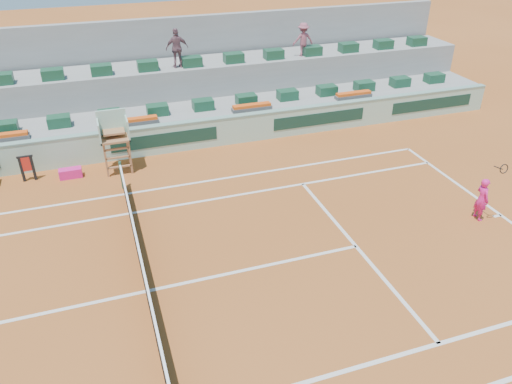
% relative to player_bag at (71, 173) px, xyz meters
% --- Properties ---
extents(ground, '(90.00, 90.00, 0.00)m').
position_rel_player_bag_xyz_m(ground, '(1.81, -7.44, -0.18)').
color(ground, '#954A1C').
rests_on(ground, ground).
extents(seating_tier_lower, '(36.00, 4.00, 1.20)m').
position_rel_player_bag_xyz_m(seating_tier_lower, '(1.81, 3.26, 0.42)').
color(seating_tier_lower, gray).
rests_on(seating_tier_lower, ground).
extents(seating_tier_upper, '(36.00, 2.40, 2.60)m').
position_rel_player_bag_xyz_m(seating_tier_upper, '(1.81, 4.86, 1.12)').
color(seating_tier_upper, gray).
rests_on(seating_tier_upper, ground).
extents(stadium_back_wall, '(36.00, 0.40, 4.40)m').
position_rel_player_bag_xyz_m(stadium_back_wall, '(1.81, 6.46, 2.02)').
color(stadium_back_wall, gray).
rests_on(stadium_back_wall, ground).
extents(player_bag, '(0.83, 0.37, 0.37)m').
position_rel_player_bag_xyz_m(player_bag, '(0.00, 0.00, 0.00)').
color(player_bag, '#E71E82').
rests_on(player_bag, ground).
extents(spectator_mid, '(1.04, 0.48, 1.74)m').
position_rel_player_bag_xyz_m(spectator_mid, '(5.19, 4.27, 3.29)').
color(spectator_mid, '#734C56').
rests_on(spectator_mid, seating_tier_upper).
extents(spectator_right, '(1.05, 0.65, 1.57)m').
position_rel_player_bag_xyz_m(spectator_right, '(11.33, 4.30, 3.20)').
color(spectator_right, '#904857').
rests_on(spectator_right, seating_tier_upper).
extents(court_lines, '(23.89, 11.09, 0.01)m').
position_rel_player_bag_xyz_m(court_lines, '(1.81, -7.44, -0.18)').
color(court_lines, silver).
rests_on(court_lines, ground).
extents(tennis_net, '(0.10, 11.97, 1.10)m').
position_rel_player_bag_xyz_m(tennis_net, '(1.81, -7.44, 0.34)').
color(tennis_net, black).
rests_on(tennis_net, ground).
extents(advertising_hoarding, '(36.00, 0.34, 1.26)m').
position_rel_player_bag_xyz_m(advertising_hoarding, '(1.83, 1.05, 0.45)').
color(advertising_hoarding, '#A0C9B3').
rests_on(advertising_hoarding, ground).
extents(umpire_chair, '(1.10, 0.90, 2.40)m').
position_rel_player_bag_xyz_m(umpire_chair, '(1.81, 0.05, 1.36)').
color(umpire_chair, '#925C37').
rests_on(umpire_chair, ground).
extents(seat_row_lower, '(32.90, 0.60, 0.44)m').
position_rel_player_bag_xyz_m(seat_row_lower, '(1.81, 2.36, 1.24)').
color(seat_row_lower, '#17452C').
rests_on(seat_row_lower, seating_tier_lower).
extents(seat_row_upper, '(32.90, 0.60, 0.44)m').
position_rel_player_bag_xyz_m(seat_row_upper, '(1.81, 4.26, 2.64)').
color(seat_row_upper, '#17452C').
rests_on(seat_row_upper, seating_tier_upper).
extents(flower_planters, '(26.80, 0.36, 0.28)m').
position_rel_player_bag_xyz_m(flower_planters, '(0.31, 1.56, 1.15)').
color(flower_planters, '#4E4E4E').
rests_on(flower_planters, seating_tier_lower).
extents(towel_rack, '(0.57, 0.09, 1.03)m').
position_rel_player_bag_xyz_m(towel_rack, '(-1.48, 0.24, 0.42)').
color(towel_rack, black).
rests_on(towel_rack, ground).
extents(tennis_player, '(0.39, 0.84, 2.28)m').
position_rel_player_bag_xyz_m(tennis_player, '(12.80, -7.33, 0.58)').
color(tennis_player, '#E71E82').
rests_on(tennis_player, ground).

